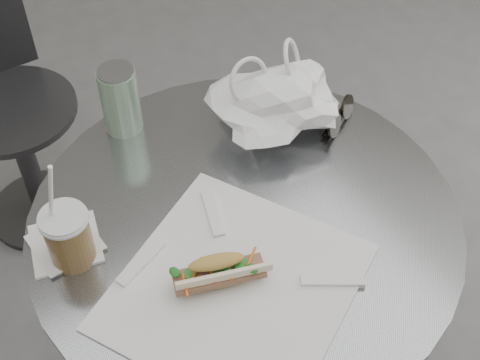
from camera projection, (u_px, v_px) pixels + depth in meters
cafe_table at (244, 300)px, 1.37m from camera, size 0.76×0.76×0.74m
chair_far at (16, 134)px, 1.92m from camera, size 0.36×0.37×0.69m
sandwich_paper at (235, 286)px, 1.07m from camera, size 0.49×0.48×0.00m
banh_mi at (218, 272)px, 1.05m from camera, size 0.19×0.13×0.06m
iced_coffee at (68, 236)px, 1.07m from camera, size 0.08×0.08×0.23m
sunglasses at (339, 117)px, 1.31m from camera, size 0.11×0.07×0.05m
plastic_bag at (277, 103)px, 1.28m from camera, size 0.30×0.27×0.12m
napkin_stack at (65, 243)px, 1.12m from camera, size 0.14×0.14×0.01m
drink_can at (120, 100)px, 1.27m from camera, size 0.07×0.07×0.14m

